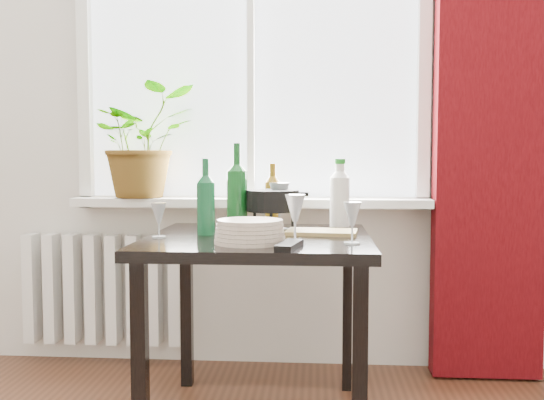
# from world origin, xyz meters

# --- Properties ---
(window) EXTENTS (1.72, 0.08, 1.62)m
(window) POSITION_xyz_m (0.00, 2.22, 1.60)
(window) COLOR white
(window) RESTS_ON ground
(windowsill) EXTENTS (1.72, 0.20, 0.04)m
(windowsill) POSITION_xyz_m (0.00, 2.15, 0.82)
(windowsill) COLOR white
(windowsill) RESTS_ON ground
(curtain) EXTENTS (0.50, 0.12, 2.56)m
(curtain) POSITION_xyz_m (1.12, 2.12, 1.30)
(curtain) COLOR #3B0508
(curtain) RESTS_ON ground
(radiator) EXTENTS (0.80, 0.10, 0.55)m
(radiator) POSITION_xyz_m (-0.75, 2.18, 0.38)
(radiator) COLOR white
(radiator) RESTS_ON ground
(table) EXTENTS (0.85, 0.85, 0.74)m
(table) POSITION_xyz_m (0.10, 1.55, 0.65)
(table) COLOR black
(table) RESTS_ON ground
(potted_plant) EXTENTS (0.65, 0.63, 0.55)m
(potted_plant) POSITION_xyz_m (-0.53, 2.16, 1.12)
(potted_plant) COLOR #25671B
(potted_plant) RESTS_ON windowsill
(wine_bottle_left) EXTENTS (0.08, 0.08, 0.30)m
(wine_bottle_left) POSITION_xyz_m (-0.11, 1.57, 0.89)
(wine_bottle_left) COLOR #0D4824
(wine_bottle_left) RESTS_ON table
(wine_bottle_right) EXTENTS (0.10, 0.10, 0.37)m
(wine_bottle_right) POSITION_xyz_m (-0.01, 1.72, 0.92)
(wine_bottle_right) COLOR #0D4416
(wine_bottle_right) RESTS_ON table
(bottle_amber) EXTENTS (0.08, 0.08, 0.28)m
(bottle_amber) POSITION_xyz_m (0.13, 1.92, 0.88)
(bottle_amber) COLOR brown
(bottle_amber) RESTS_ON table
(cleaning_bottle) EXTENTS (0.09, 0.09, 0.30)m
(cleaning_bottle) POSITION_xyz_m (0.42, 1.89, 0.89)
(cleaning_bottle) COLOR silver
(cleaning_bottle) RESTS_ON table
(wineglass_front_right) EXTENTS (0.08, 0.08, 0.17)m
(wineglass_front_right) POSITION_xyz_m (0.25, 1.40, 0.83)
(wineglass_front_right) COLOR silver
(wineglass_front_right) RESTS_ON table
(wineglass_far_right) EXTENTS (0.08, 0.08, 0.15)m
(wineglass_far_right) POSITION_xyz_m (0.45, 1.35, 0.82)
(wineglass_far_right) COLOR silver
(wineglass_far_right) RESTS_ON table
(wineglass_back_center) EXTENTS (0.11, 0.11, 0.20)m
(wineglass_back_center) POSITION_xyz_m (0.17, 1.75, 0.84)
(wineglass_back_center) COLOR silver
(wineglass_back_center) RESTS_ON table
(wineglass_back_left) EXTENTS (0.08, 0.08, 0.17)m
(wineglass_back_left) POSITION_xyz_m (-0.02, 1.88, 0.83)
(wineglass_back_left) COLOR silver
(wineglass_back_left) RESTS_ON table
(wineglass_front_left) EXTENTS (0.06, 0.06, 0.13)m
(wineglass_front_left) POSITION_xyz_m (-0.27, 1.46, 0.81)
(wineglass_front_left) COLOR #B0B9BE
(wineglass_front_left) RESTS_ON table
(plate_stack) EXTENTS (0.30, 0.30, 0.08)m
(plate_stack) POSITION_xyz_m (0.09, 1.34, 0.78)
(plate_stack) COLOR beige
(plate_stack) RESTS_ON table
(fondue_pot) EXTENTS (0.30, 0.28, 0.17)m
(fondue_pot) POSITION_xyz_m (0.14, 1.70, 0.82)
(fondue_pot) COLOR black
(fondue_pot) RESTS_ON table
(tv_remote) EXTENTS (0.09, 0.20, 0.02)m
(tv_remote) POSITION_xyz_m (0.23, 1.23, 0.75)
(tv_remote) COLOR black
(tv_remote) RESTS_ON table
(cutting_board) EXTENTS (0.29, 0.21, 0.01)m
(cutting_board) POSITION_xyz_m (0.34, 1.62, 0.75)
(cutting_board) COLOR olive
(cutting_board) RESTS_ON table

